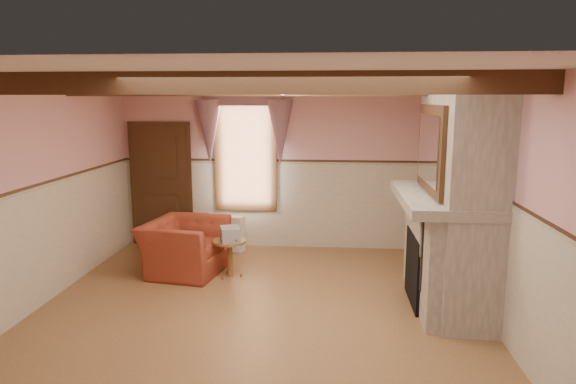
# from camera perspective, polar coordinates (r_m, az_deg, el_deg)

# --- Properties ---
(floor) EXTENTS (5.50, 6.00, 0.01)m
(floor) POSITION_cam_1_polar(r_m,az_deg,el_deg) (6.33, -3.59, -13.61)
(floor) COLOR brown
(floor) RESTS_ON ground
(ceiling) EXTENTS (5.50, 6.00, 0.01)m
(ceiling) POSITION_cam_1_polar(r_m,az_deg,el_deg) (5.79, -3.91, 12.63)
(ceiling) COLOR silver
(ceiling) RESTS_ON wall_back
(wall_back) EXTENTS (5.50, 0.02, 2.80)m
(wall_back) POSITION_cam_1_polar(r_m,az_deg,el_deg) (8.84, -0.84, 2.76)
(wall_back) COLOR #D39294
(wall_back) RESTS_ON floor
(wall_front) EXTENTS (5.50, 0.02, 2.80)m
(wall_front) POSITION_cam_1_polar(r_m,az_deg,el_deg) (3.08, -12.27, -12.15)
(wall_front) COLOR #D39294
(wall_front) RESTS_ON floor
(wall_left) EXTENTS (0.02, 6.00, 2.80)m
(wall_left) POSITION_cam_1_polar(r_m,az_deg,el_deg) (6.87, -27.06, -0.58)
(wall_left) COLOR #D39294
(wall_left) RESTS_ON floor
(wall_right) EXTENTS (0.02, 6.00, 2.80)m
(wall_right) POSITION_cam_1_polar(r_m,az_deg,el_deg) (6.13, 22.60, -1.44)
(wall_right) COLOR #D39294
(wall_right) RESTS_ON floor
(wainscot) EXTENTS (5.50, 6.00, 1.50)m
(wainscot) POSITION_cam_1_polar(r_m,az_deg,el_deg) (6.06, -3.67, -7.12)
(wainscot) COLOR beige
(wainscot) RESTS_ON floor
(chair_rail) EXTENTS (5.50, 6.00, 0.08)m
(chair_rail) POSITION_cam_1_polar(r_m,az_deg,el_deg) (5.88, -3.76, -0.13)
(chair_rail) COLOR black
(chair_rail) RESTS_ON wainscot
(firebox) EXTENTS (0.20, 0.95, 0.90)m
(firebox) POSITION_cam_1_polar(r_m,az_deg,el_deg) (6.76, 14.36, -8.25)
(firebox) COLOR black
(firebox) RESTS_ON floor
(armchair) EXTENTS (1.23, 1.36, 0.78)m
(armchair) POSITION_cam_1_polar(r_m,az_deg,el_deg) (7.84, -11.38, -5.97)
(armchair) COLOR maroon
(armchair) RESTS_ON floor
(side_table) EXTENTS (0.63, 0.63, 0.55)m
(side_table) POSITION_cam_1_polar(r_m,az_deg,el_deg) (7.57, -6.48, -7.33)
(side_table) COLOR brown
(side_table) RESTS_ON floor
(book_stack) EXTENTS (0.35, 0.39, 0.20)m
(book_stack) POSITION_cam_1_polar(r_m,az_deg,el_deg) (7.44, -6.45, -4.65)
(book_stack) COLOR #B7AD8C
(book_stack) RESTS_ON side_table
(radiator) EXTENTS (0.72, 0.40, 0.60)m
(radiator) POSITION_cam_1_polar(r_m,az_deg,el_deg) (8.90, -7.02, -4.48)
(radiator) COLOR silver
(radiator) RESTS_ON floor
(bowl) EXTENTS (0.39, 0.39, 0.09)m
(bowl) POSITION_cam_1_polar(r_m,az_deg,el_deg) (6.72, 16.59, 0.49)
(bowl) COLOR brown
(bowl) RESTS_ON mantel
(mantel_clock) EXTENTS (0.14, 0.24, 0.20)m
(mantel_clock) POSITION_cam_1_polar(r_m,az_deg,el_deg) (7.33, 15.61, 1.75)
(mantel_clock) COLOR black
(mantel_clock) RESTS_ON mantel
(oil_lamp) EXTENTS (0.11, 0.11, 0.28)m
(oil_lamp) POSITION_cam_1_polar(r_m,az_deg,el_deg) (6.75, 16.53, 1.34)
(oil_lamp) COLOR gold
(oil_lamp) RESTS_ON mantel
(candle_red) EXTENTS (0.06, 0.06, 0.16)m
(candle_red) POSITION_cam_1_polar(r_m,az_deg,el_deg) (5.80, 18.45, -0.79)
(candle_red) COLOR maroon
(candle_red) RESTS_ON mantel
(jar_yellow) EXTENTS (0.06, 0.06, 0.12)m
(jar_yellow) POSITION_cam_1_polar(r_m,az_deg,el_deg) (6.19, 17.59, -0.26)
(jar_yellow) COLOR yellow
(jar_yellow) RESTS_ON mantel
(fireplace) EXTENTS (0.85, 2.00, 2.80)m
(fireplace) POSITION_cam_1_polar(r_m,az_deg,el_deg) (6.61, 18.37, -0.36)
(fireplace) COLOR gray
(fireplace) RESTS_ON floor
(mantel) EXTENTS (1.05, 2.05, 0.12)m
(mantel) POSITION_cam_1_polar(r_m,az_deg,el_deg) (6.58, 16.82, -0.68)
(mantel) COLOR gray
(mantel) RESTS_ON fireplace
(overmantel_mirror) EXTENTS (0.06, 1.44, 1.04)m
(overmantel_mirror) POSITION_cam_1_polar(r_m,az_deg,el_deg) (6.45, 15.49, 4.66)
(overmantel_mirror) COLOR silver
(overmantel_mirror) RESTS_ON fireplace
(door) EXTENTS (1.10, 0.10, 2.10)m
(door) POSITION_cam_1_polar(r_m,az_deg,el_deg) (9.28, -13.89, 0.63)
(door) COLOR black
(door) RESTS_ON floor
(window) EXTENTS (1.06, 0.08, 2.02)m
(window) POSITION_cam_1_polar(r_m,az_deg,el_deg) (8.86, -4.74, 4.37)
(window) COLOR white
(window) RESTS_ON wall_back
(window_drapes) EXTENTS (1.30, 0.14, 1.40)m
(window_drapes) POSITION_cam_1_polar(r_m,az_deg,el_deg) (8.73, -4.90, 8.23)
(window_drapes) COLOR gray
(window_drapes) RESTS_ON wall_back
(ceiling_beam_front) EXTENTS (5.50, 0.18, 0.20)m
(ceiling_beam_front) POSITION_cam_1_polar(r_m,az_deg,el_deg) (4.60, -6.21, 11.94)
(ceiling_beam_front) COLOR black
(ceiling_beam_front) RESTS_ON ceiling
(ceiling_beam_back) EXTENTS (5.50, 0.18, 0.20)m
(ceiling_beam_back) POSITION_cam_1_polar(r_m,az_deg,el_deg) (6.97, -2.37, 11.43)
(ceiling_beam_back) COLOR black
(ceiling_beam_back) RESTS_ON ceiling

